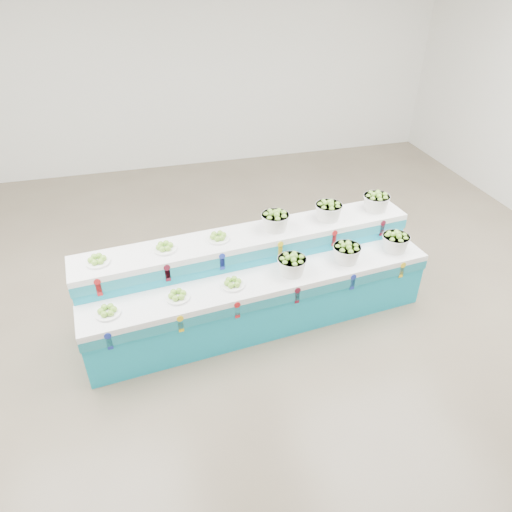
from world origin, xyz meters
name	(u,v)px	position (x,y,z in m)	size (l,w,h in m)	color
ground	(253,320)	(0.00, 0.00, 0.00)	(10.00, 10.00, 0.00)	brown
back_wall	(184,61)	(0.00, 5.00, 2.00)	(10.00, 10.00, 0.00)	silver
display_stand	(256,281)	(0.06, 0.08, 0.51)	(4.03, 1.04, 1.02)	#16A1C1
plate_lower_left	(107,311)	(-1.59, -0.33, 0.77)	(0.26, 0.26, 0.09)	white
plate_lower_mid	(177,295)	(-0.88, -0.26, 0.77)	(0.26, 0.26, 0.09)	white
plate_lower_right	(233,283)	(-0.27, -0.20, 0.77)	(0.26, 0.26, 0.09)	white
basket_lower_left	(292,264)	(0.42, -0.13, 0.84)	(0.33, 0.33, 0.23)	silver
basket_lower_mid	(347,252)	(1.11, -0.06, 0.84)	(0.33, 0.33, 0.23)	silver
basket_lower_right	(395,241)	(1.78, 0.01, 0.84)	(0.33, 0.33, 0.23)	silver
plate_upper_left	(97,260)	(-1.64, 0.16, 1.07)	(0.26, 0.26, 0.09)	white
plate_upper_mid	(165,247)	(-0.93, 0.23, 1.07)	(0.26, 0.26, 0.09)	white
plate_upper_right	(218,236)	(-0.32, 0.29, 1.07)	(0.26, 0.26, 0.09)	white
basket_upper_left	(275,220)	(0.37, 0.36, 1.14)	(0.33, 0.33, 0.23)	silver
basket_upper_mid	(329,210)	(1.06, 0.43, 1.14)	(0.33, 0.33, 0.23)	silver
basket_upper_right	(376,201)	(1.73, 0.50, 1.14)	(0.33, 0.33, 0.23)	silver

